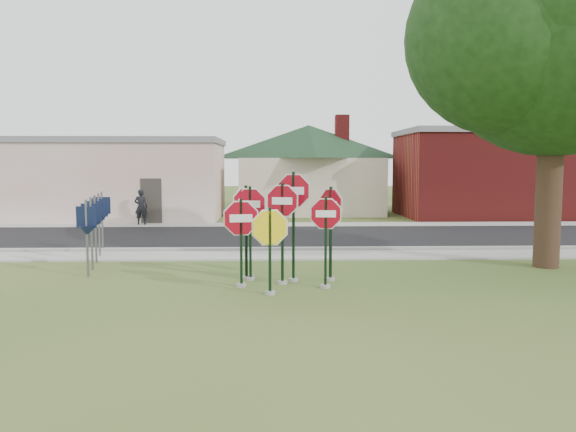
{
  "coord_description": "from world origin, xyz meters",
  "views": [
    {
      "loc": [
        -0.26,
        -11.93,
        2.93
      ],
      "look_at": [
        0.16,
        2.0,
        1.61
      ],
      "focal_mm": 35.0,
      "sensor_mm": 36.0,
      "label": 1
    }
  ],
  "objects_px": {
    "pedestrian": "(141,207)",
    "oak_tree": "(556,30)",
    "stop_sign_left": "(241,231)",
    "stop_sign_yellow": "(270,240)",
    "stop_sign_center": "(282,219)"
  },
  "relations": [
    {
      "from": "stop_sign_left",
      "to": "oak_tree",
      "type": "bearing_deg",
      "value": 15.19
    },
    {
      "from": "stop_sign_center",
      "to": "pedestrian",
      "type": "relative_size",
      "value": 1.55
    },
    {
      "from": "stop_sign_center",
      "to": "stop_sign_yellow",
      "type": "relative_size",
      "value": 1.24
    },
    {
      "from": "stop_sign_center",
      "to": "stop_sign_yellow",
      "type": "distance_m",
      "value": 1.18
    },
    {
      "from": "stop_sign_yellow",
      "to": "oak_tree",
      "type": "bearing_deg",
      "value": 21.8
    },
    {
      "from": "stop_sign_yellow",
      "to": "pedestrian",
      "type": "xyz_separation_m",
      "value": [
        -6.06,
        14.0,
        -0.33
      ]
    },
    {
      "from": "pedestrian",
      "to": "oak_tree",
      "type": "bearing_deg",
      "value": 138.07
    },
    {
      "from": "oak_tree",
      "to": "pedestrian",
      "type": "xyz_separation_m",
      "value": [
        -13.85,
        10.88,
        -5.65
      ]
    },
    {
      "from": "stop_sign_center",
      "to": "stop_sign_yellow",
      "type": "bearing_deg",
      "value": -105.49
    },
    {
      "from": "stop_sign_center",
      "to": "oak_tree",
      "type": "relative_size",
      "value": 0.24
    },
    {
      "from": "stop_sign_left",
      "to": "pedestrian",
      "type": "distance_m",
      "value": 14.25
    },
    {
      "from": "stop_sign_left",
      "to": "oak_tree",
      "type": "xyz_separation_m",
      "value": [
        8.47,
        2.3,
        5.2
      ]
    },
    {
      "from": "stop_sign_yellow",
      "to": "pedestrian",
      "type": "height_order",
      "value": "stop_sign_yellow"
    },
    {
      "from": "stop_sign_yellow",
      "to": "stop_sign_left",
      "type": "height_order",
      "value": "stop_sign_left"
    },
    {
      "from": "stop_sign_yellow",
      "to": "pedestrian",
      "type": "bearing_deg",
      "value": 113.4
    }
  ]
}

